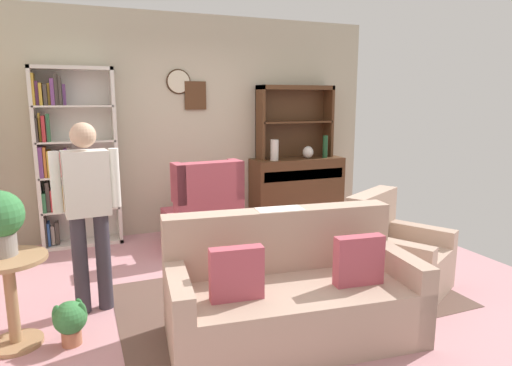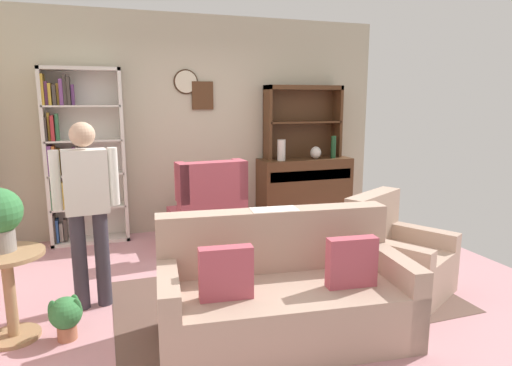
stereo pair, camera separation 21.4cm
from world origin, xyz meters
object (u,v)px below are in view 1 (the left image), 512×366
(bookshelf, at_px, (69,158))
(person_reading, at_px, (88,204))
(sideboard, at_px, (297,187))
(bottle_wine, at_px, (325,147))
(vase_round, at_px, (308,152))
(book_stack, at_px, (261,242))
(wingback_chair, at_px, (204,216))
(plant_stand, at_px, (11,292))
(armchair_floral, at_px, (396,258))
(couch_floral, at_px, (291,295))
(vase_tall, at_px, (274,150))
(sideboard_hutch, at_px, (295,112))
(coffee_table, at_px, (264,254))
(potted_plant_small, at_px, (71,320))

(bookshelf, bearing_deg, person_reading, -85.67)
(sideboard, relative_size, bottle_wine, 4.16)
(vase_round, distance_m, book_stack, 2.47)
(wingback_chair, height_order, book_stack, wingback_chair)
(bottle_wine, bearing_deg, sideboard, 167.11)
(book_stack, bearing_deg, bookshelf, 127.78)
(plant_stand, bearing_deg, armchair_floral, -3.79)
(couch_floral, height_order, armchair_floral, couch_floral)
(couch_floral, height_order, plant_stand, couch_floral)
(sideboard, relative_size, plant_stand, 1.96)
(vase_round, xyz_separation_m, couch_floral, (-1.59, -2.69, -0.69))
(vase_tall, xyz_separation_m, person_reading, (-2.41, -1.71, -0.15))
(bookshelf, bearing_deg, couch_floral, -62.46)
(vase_tall, height_order, armchair_floral, vase_tall)
(person_reading, relative_size, book_stack, 8.07)
(person_reading, bearing_deg, vase_tall, 35.36)
(armchair_floral, height_order, person_reading, person_reading)
(bottle_wine, relative_size, person_reading, 0.20)
(bookshelf, relative_size, sideboard_hutch, 1.91)
(bottle_wine, bearing_deg, couch_floral, -124.77)
(sideboard, bearing_deg, coffee_table, -124.12)
(vase_tall, height_order, coffee_table, vase_tall)
(vase_tall, xyz_separation_m, armchair_floral, (0.20, -2.29, -0.77))
(sideboard_hutch, bearing_deg, bottle_wine, -26.96)
(armchair_floral, relative_size, book_stack, 5.42)
(coffee_table, distance_m, book_stack, 0.11)
(bottle_wine, height_order, book_stack, bottle_wine)
(bookshelf, distance_m, vase_round, 3.08)
(armchair_floral, height_order, potted_plant_small, armchair_floral)
(vase_tall, xyz_separation_m, plant_stand, (-2.96, -2.08, -0.65))
(vase_tall, bearing_deg, bottle_wine, -0.66)
(armchair_floral, xyz_separation_m, potted_plant_small, (-2.79, 0.07, -0.10))
(vase_tall, height_order, vase_round, vase_tall)
(sideboard_hutch, xyz_separation_m, wingback_chair, (-1.53, -0.71, -1.18))
(armchair_floral, relative_size, coffee_table, 1.31)
(sideboard_hutch, xyz_separation_m, vase_tall, (-0.39, -0.19, -0.50))
(bookshelf, relative_size, bottle_wine, 6.72)
(sideboard, relative_size, couch_floral, 0.69)
(plant_stand, xyz_separation_m, coffee_table, (2.01, 0.17, -0.06))
(sideboard_hutch, distance_m, wingback_chair, 2.06)
(sideboard_hutch, height_order, vase_round, sideboard_hutch)
(vase_round, bearing_deg, person_reading, -149.53)
(wingback_chair, xyz_separation_m, book_stack, (0.17, -1.36, 0.08))
(person_reading, bearing_deg, sideboard_hutch, 34.16)
(couch_floral, xyz_separation_m, coffee_table, (0.12, 0.77, 0.04))
(person_reading, bearing_deg, potted_plant_small, -109.45)
(sideboard, bearing_deg, armchair_floral, -94.51)
(bottle_wine, distance_m, book_stack, 2.64)
(sideboard_hutch, bearing_deg, bookshelf, -179.48)
(armchair_floral, height_order, coffee_table, armchair_floral)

